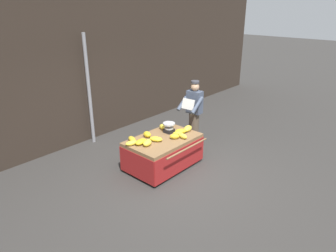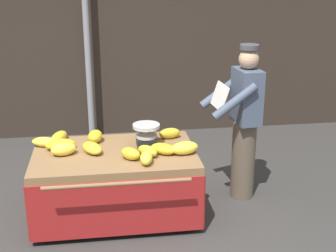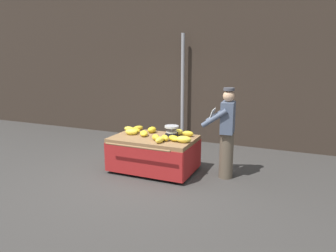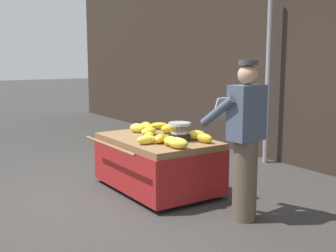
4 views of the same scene
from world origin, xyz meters
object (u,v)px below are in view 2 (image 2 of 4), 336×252
banana_bunch_3 (63,149)px  banana_bunch_8 (95,136)px  banana_bunch_10 (44,142)px  banana_bunch_11 (170,133)px  banana_bunch_9 (185,148)px  banana_bunch_0 (149,133)px  street_pole (87,44)px  banana_bunch_2 (92,148)px  banana_bunch_6 (163,149)px  banana_cart (115,169)px  banana_bunch_12 (59,137)px  banana_bunch_7 (130,154)px  weighing_scale (146,135)px  vendor_person (244,123)px  banana_bunch_1 (60,144)px  banana_bunch_5 (146,158)px  banana_bunch_4 (148,151)px

banana_bunch_3 → banana_bunch_8: bearing=45.9°
banana_bunch_10 → banana_bunch_11: size_ratio=1.13×
banana_bunch_9 → banana_bunch_0: bearing=121.3°
banana_bunch_8 → banana_bunch_11: bearing=-0.1°
street_pole → banana_bunch_8: bearing=-87.7°
banana_bunch_2 → banana_bunch_10: size_ratio=1.10×
street_pole → banana_bunch_10: (-0.44, -2.06, -0.67)m
banana_bunch_2 → banana_bunch_10: banana_bunch_2 is taller
banana_bunch_6 → street_pole: bearing=107.2°
banana_cart → banana_bunch_0: 0.57m
banana_bunch_10 → banana_bunch_12: size_ratio=0.97×
banana_cart → banana_bunch_2: size_ratio=5.66×
banana_cart → street_pole: bearing=96.7°
banana_bunch_0 → banana_bunch_7: bearing=-113.1°
banana_bunch_7 → banana_bunch_12: 0.94m
street_pole → weighing_scale: size_ratio=10.19×
banana_bunch_0 → banana_bunch_12: 0.96m
banana_bunch_7 → banana_bunch_8: 0.62m
banana_bunch_9 → vendor_person: bearing=27.5°
banana_bunch_8 → banana_bunch_10: (-0.52, -0.05, -0.02)m
banana_bunch_1 → banana_bunch_7: (0.69, -0.35, 0.00)m
weighing_scale → banana_bunch_3: 0.85m
banana_cart → weighing_scale: (0.34, 0.12, 0.31)m
banana_bunch_10 → banana_bunch_5: bearing=-30.6°
banana_bunch_3 → banana_bunch_4: (0.82, -0.15, -0.01)m
street_pole → banana_bunch_6: street_pole is taller
banana_bunch_4 → banana_bunch_0: bearing=82.5°
banana_bunch_0 → banana_bunch_9: (0.30, -0.50, 0.00)m
banana_bunch_8 → vendor_person: bearing=-3.3°
vendor_person → banana_bunch_11: bearing=173.5°
banana_cart → banana_bunch_2: bearing=178.6°
banana_bunch_0 → banana_bunch_4: banana_bunch_0 is taller
weighing_scale → banana_bunch_1: (-0.88, 0.02, -0.06)m
banana_bunch_3 → vendor_person: vendor_person is taller
banana_bunch_3 → banana_bunch_5: 0.85m
banana_cart → banana_bunch_8: (-0.19, 0.31, 0.26)m
banana_bunch_7 → banana_bunch_11: 0.69m
banana_bunch_0 → banana_bunch_2: 0.69m
banana_bunch_8 → weighing_scale: bearing=-19.6°
street_pole → banana_bunch_5: size_ratio=11.67×
banana_bunch_0 → banana_bunch_4: bearing=-97.5°
banana_cart → banana_bunch_11: banana_bunch_11 is taller
banana_bunch_6 → banana_bunch_8: bearing=147.6°
weighing_scale → banana_bunch_12: 0.95m
banana_bunch_0 → banana_bunch_9: size_ratio=0.90×
banana_bunch_3 → banana_bunch_11: bearing=16.1°
banana_bunch_10 → banana_bunch_4: bearing=-22.2°
banana_cart → banana_bunch_12: bearing=145.6°
banana_bunch_11 → banana_bunch_9: bearing=-79.7°
banana_bunch_6 → banana_bunch_11: bearing=73.5°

